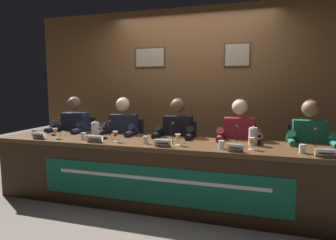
{
  "coord_description": "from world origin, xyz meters",
  "views": [
    {
      "loc": [
        0.92,
        -3.1,
        1.38
      ],
      "look_at": [
        0.0,
        0.0,
        1.0
      ],
      "focal_mm": 30.18,
      "sensor_mm": 36.0,
      "label": 1
    }
  ],
  "objects_px": {
    "microphone_center": "(171,135)",
    "water_pitcher_right_side": "(253,136)",
    "panelist_right": "(239,141)",
    "nameplate_far_right": "(326,153)",
    "juice_glass_center": "(178,137)",
    "water_cup_left": "(84,137)",
    "microphone_left": "(107,132)",
    "water_cup_right": "(221,145)",
    "juice_glass_far_left": "(55,131)",
    "microphone_right": "(236,139)",
    "nameplate_left": "(95,139)",
    "nameplate_center": "(163,143)",
    "panelist_center": "(176,138)",
    "panelist_left": "(121,135)",
    "water_cup_center": "(146,140)",
    "water_cup_far_left": "(34,133)",
    "juice_glass_right": "(251,141)",
    "microphone_far_right": "(317,143)",
    "chair_far_left": "(81,148)",
    "conference_table": "(165,163)",
    "microphone_far_left": "(56,129)",
    "panelist_far_left": "(72,132)",
    "chair_left": "(128,151)",
    "juice_glass_left": "(115,134)",
    "nameplate_far_left": "(39,136)",
    "water_pitcher_left_side": "(95,130)",
    "nameplate_right": "(235,148)",
    "chair_right": "(239,159)",
    "panelist_far_right": "(309,145)",
    "chair_center": "(180,155)",
    "chair_far_right": "(305,164)",
    "water_cup_far_right": "(302,149)"
  },
  "relations": [
    {
      "from": "juice_glass_right",
      "to": "microphone_far_right",
      "type": "height_order",
      "value": "microphone_far_right"
    },
    {
      "from": "nameplate_far_left",
      "to": "chair_left",
      "type": "height_order",
      "value": "chair_left"
    },
    {
      "from": "microphone_far_left",
      "to": "juice_glass_right",
      "type": "relative_size",
      "value": 1.74
    },
    {
      "from": "microphone_left",
      "to": "microphone_far_right",
      "type": "height_order",
      "value": "same"
    },
    {
      "from": "chair_far_left",
      "to": "conference_table",
      "type": "bearing_deg",
      "value": -24.15
    },
    {
      "from": "microphone_right",
      "to": "microphone_left",
      "type": "bearing_deg",
      "value": -179.92
    },
    {
      "from": "panelist_right",
      "to": "nameplate_far_right",
      "type": "bearing_deg",
      "value": -41.37
    },
    {
      "from": "chair_far_left",
      "to": "juice_glass_left",
      "type": "relative_size",
      "value": 7.32
    },
    {
      "from": "water_cup_center",
      "to": "nameplate_right",
      "type": "xyz_separation_m",
      "value": [
        0.98,
        -0.12,
        0.0
      ]
    },
    {
      "from": "chair_far_left",
      "to": "nameplate_left",
      "type": "distance_m",
      "value": 1.22
    },
    {
      "from": "nameplate_left",
      "to": "nameplate_center",
      "type": "distance_m",
      "value": 0.82
    },
    {
      "from": "water_cup_center",
      "to": "microphone_right",
      "type": "bearing_deg",
      "value": 9.82
    },
    {
      "from": "conference_table",
      "to": "juice_glass_far_left",
      "type": "bearing_deg",
      "value": -176.56
    },
    {
      "from": "water_cup_far_left",
      "to": "water_pitcher_left_side",
      "type": "bearing_deg",
      "value": 10.66
    },
    {
      "from": "nameplate_left",
      "to": "microphone_left",
      "type": "bearing_deg",
      "value": 87.5
    },
    {
      "from": "water_cup_far_left",
      "to": "panelist_left",
      "type": "relative_size",
      "value": 0.07
    },
    {
      "from": "nameplate_far_right",
      "to": "water_pitcher_right_side",
      "type": "bearing_deg",
      "value": 148.45
    },
    {
      "from": "water_cup_center",
      "to": "microphone_far_right",
      "type": "height_order",
      "value": "microphone_far_right"
    },
    {
      "from": "microphone_left",
      "to": "water_cup_right",
      "type": "height_order",
      "value": "microphone_left"
    },
    {
      "from": "conference_table",
      "to": "panelist_far_left",
      "type": "height_order",
      "value": "panelist_far_left"
    },
    {
      "from": "water_cup_center",
      "to": "microphone_left",
      "type": "bearing_deg",
      "value": 163.83
    },
    {
      "from": "panelist_center",
      "to": "panelist_right",
      "type": "bearing_deg",
      "value": 0.0
    },
    {
      "from": "water_cup_far_right",
      "to": "microphone_far_right",
      "type": "bearing_deg",
      "value": 45.68
    },
    {
      "from": "microphone_left",
      "to": "water_pitcher_left_side",
      "type": "distance_m",
      "value": 0.17
    },
    {
      "from": "microphone_left",
      "to": "water_cup_far_left",
      "type": "bearing_deg",
      "value": -172.51
    },
    {
      "from": "microphone_right",
      "to": "conference_table",
      "type": "bearing_deg",
      "value": -173.44
    },
    {
      "from": "nameplate_left",
      "to": "water_cup_center",
      "type": "height_order",
      "value": "water_cup_center"
    },
    {
      "from": "panelist_far_left",
      "to": "nameplate_far_right",
      "type": "height_order",
      "value": "panelist_far_left"
    },
    {
      "from": "chair_left",
      "to": "panelist_left",
      "type": "xyz_separation_m",
      "value": [
        0.0,
        -0.2,
        0.28
      ]
    },
    {
      "from": "microphone_far_left",
      "to": "chair_left",
      "type": "distance_m",
      "value": 1.03
    },
    {
      "from": "microphone_center",
      "to": "water_cup_right",
      "type": "height_order",
      "value": "microphone_center"
    },
    {
      "from": "panelist_center",
      "to": "panelist_left",
      "type": "bearing_deg",
      "value": 180.0
    },
    {
      "from": "juice_glass_center",
      "to": "water_cup_left",
      "type": "bearing_deg",
      "value": -179.7
    },
    {
      "from": "chair_far_right",
      "to": "water_cup_right",
      "type": "bearing_deg",
      "value": -138.93
    },
    {
      "from": "juice_glass_right",
      "to": "panelist_far_right",
      "type": "distance_m",
      "value": 0.86
    },
    {
      "from": "panelist_left",
      "to": "microphone_left",
      "type": "relative_size",
      "value": 5.71
    },
    {
      "from": "nameplate_center",
      "to": "microphone_center",
      "type": "bearing_deg",
      "value": 88.2
    },
    {
      "from": "panelist_far_left",
      "to": "chair_far_right",
      "type": "bearing_deg",
      "value": 3.64
    },
    {
      "from": "microphone_center",
      "to": "water_pitcher_right_side",
      "type": "bearing_deg",
      "value": 4.81
    },
    {
      "from": "conference_table",
      "to": "chair_center",
      "type": "distance_m",
      "value": 0.71
    },
    {
      "from": "juice_glass_far_left",
      "to": "nameplate_right",
      "type": "height_order",
      "value": "juice_glass_far_left"
    },
    {
      "from": "water_pitcher_right_side",
      "to": "nameplate_far_right",
      "type": "bearing_deg",
      "value": -31.55
    },
    {
      "from": "juice_glass_far_left",
      "to": "juice_glass_center",
      "type": "height_order",
      "value": "same"
    },
    {
      "from": "juice_glass_far_left",
      "to": "microphone_right",
      "type": "distance_m",
      "value": 2.18
    },
    {
      "from": "juice_glass_right",
      "to": "chair_far_right",
      "type": "bearing_deg",
      "value": 50.0
    },
    {
      "from": "chair_center",
      "to": "chair_far_right",
      "type": "height_order",
      "value": "same"
    },
    {
      "from": "nameplate_far_left",
      "to": "juice_glass_right",
      "type": "relative_size",
      "value": 1.4
    },
    {
      "from": "juice_glass_center",
      "to": "chair_right",
      "type": "height_order",
      "value": "chair_right"
    },
    {
      "from": "nameplate_right",
      "to": "nameplate_far_right",
      "type": "xyz_separation_m",
      "value": [
        0.8,
        0.0,
        0.0
      ]
    },
    {
      "from": "juice_glass_left",
      "to": "chair_far_right",
      "type": "distance_m",
      "value": 2.32
    }
  ]
}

